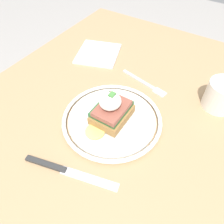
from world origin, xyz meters
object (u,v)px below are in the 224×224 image
(plate, at_px, (112,119))
(sandwich, at_px, (111,110))
(cup, at_px, (222,95))
(fork, at_px, (146,84))
(knife, at_px, (63,170))
(napkin, at_px, (98,53))

(plate, relative_size, sandwich, 1.91)
(cup, bearing_deg, fork, -82.72)
(knife, height_order, cup, cup)
(plate, relative_size, fork, 1.59)
(knife, height_order, napkin, same)
(plate, height_order, sandwich, sandwich)
(sandwich, bearing_deg, cup, 133.64)
(knife, xyz_separation_m, cup, (-0.36, 0.22, 0.04))
(sandwich, distance_m, knife, 0.17)
(sandwich, bearing_deg, knife, -5.29)
(cup, xyz_separation_m, napkin, (-0.03, -0.40, -0.04))
(sandwich, relative_size, fork, 0.83)
(knife, bearing_deg, cup, 148.45)
(cup, bearing_deg, sandwich, -46.36)
(plate, distance_m, napkin, 0.30)
(plate, xyz_separation_m, napkin, (-0.22, -0.20, -0.00))
(sandwich, height_order, cup, sandwich)
(plate, distance_m, sandwich, 0.04)
(plate, relative_size, napkin, 1.74)
(knife, bearing_deg, plate, 174.58)
(fork, bearing_deg, napkin, -104.43)
(plate, distance_m, cup, 0.28)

